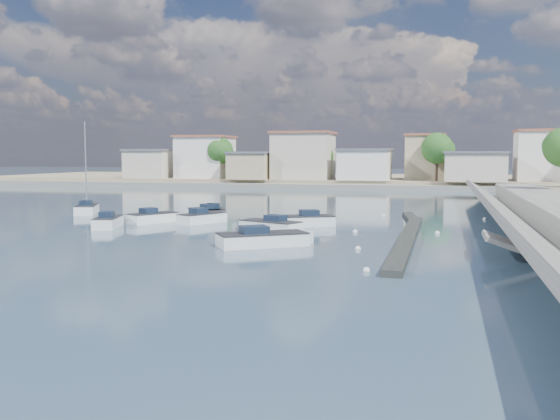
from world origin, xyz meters
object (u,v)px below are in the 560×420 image
Objects in this scene: motorboat_a at (109,222)px; motorboat_e at (204,218)px; motorboat_f at (204,213)px; motorboat_b at (155,218)px; motorboat_g at (214,214)px; motorboat_h at (267,240)px; sailboat at (87,209)px; motorboat_c at (268,227)px; motorboat_d at (300,221)px.

motorboat_e is (6.05, 4.80, -0.00)m from motorboat_a.
motorboat_e and motorboat_f have the same top height.
motorboat_b and motorboat_g have the same top height.
motorboat_h is (14.71, -6.57, -0.00)m from motorboat_a.
sailboat is at bearing 173.77° from motorboat_f.
motorboat_c is at bearing 1.58° from motorboat_a.
motorboat_a is 10.14m from motorboat_g.
motorboat_d is 0.92× the size of motorboat_h.
motorboat_g is at bearing 131.77° from motorboat_c.
motorboat_c is at bearing -33.45° from motorboat_e.
motorboat_e is at bearing -68.35° from motorboat_f.
motorboat_h is (10.27, -15.42, 0.00)m from motorboat_f.
motorboat_g is (1.03, -0.32, 0.00)m from motorboat_f.
motorboat_g is 13.83m from sailboat.
motorboat_b is 0.85× the size of motorboat_d.
motorboat_d is 11.09m from motorboat_h.
motorboat_g is at bearing 155.32° from motorboat_d.
motorboat_c is at bearing -18.17° from motorboat_b.
motorboat_d is at bearing -2.09° from motorboat_e.
motorboat_g is at bearing -17.01° from motorboat_f.
motorboat_f is 0.71× the size of motorboat_h.
motorboat_d is 8.21m from motorboat_e.
motorboat_e is at bearing 13.16° from motorboat_b.
motorboat_c is 11.91m from motorboat_f.
motorboat_d is 10.73m from motorboat_f.
motorboat_b is at bearing -177.03° from motorboat_d.
motorboat_b is 12.20m from motorboat_d.
motorboat_a is 1.03× the size of motorboat_b.
motorboat_f is (4.44, 8.85, -0.00)m from motorboat_a.
motorboat_f is at bearing 123.66° from motorboat_h.
motorboat_b and motorboat_c have the same top height.
motorboat_a is 0.99× the size of motorboat_e.
motorboat_g is at bearing 57.35° from motorboat_a.
motorboat_e is (-8.20, 0.30, 0.00)m from motorboat_d.
motorboat_b is 0.96× the size of motorboat_e.
motorboat_a is at bearing -162.46° from motorboat_d.
motorboat_h is 28.46m from sailboat.
motorboat_f is at bearing 134.47° from motorboat_c.
motorboat_a and motorboat_f have the same top height.
motorboat_b is 5.52m from motorboat_f.
sailboat reaches higher than motorboat_f.
motorboat_d is (12.19, 0.63, -0.00)m from motorboat_b.
motorboat_d and motorboat_h have the same top height.
motorboat_a is 0.90× the size of motorboat_g.
motorboat_d is 1.13× the size of motorboat_e.
motorboat_d and motorboat_e have the same top height.
motorboat_c is 7.19m from motorboat_h.
motorboat_c is at bearing -109.44° from motorboat_d.
motorboat_d is 1.30× the size of motorboat_f.
motorboat_d is 1.04× the size of motorboat_g.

